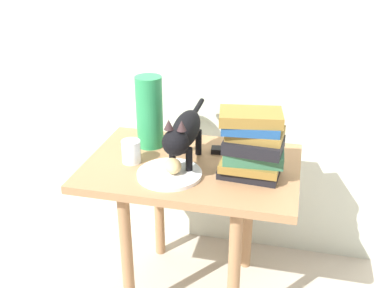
{
  "coord_description": "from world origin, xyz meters",
  "views": [
    {
      "loc": [
        0.35,
        -1.47,
        1.37
      ],
      "look_at": [
        0.0,
        0.0,
        0.67
      ],
      "focal_mm": 43.42,
      "sensor_mm": 36.0,
      "label": 1
    }
  ],
  "objects_px": {
    "side_table": "(192,185)",
    "plate": "(170,174)",
    "book_stack": "(252,145)",
    "candle_jar": "(131,153)",
    "bread_roll": "(173,166)",
    "cat": "(184,132)",
    "green_vase": "(149,112)",
    "tv_remote": "(231,151)"
  },
  "relations": [
    {
      "from": "bread_roll",
      "to": "green_vase",
      "type": "xyz_separation_m",
      "value": [
        -0.15,
        0.22,
        0.1
      ]
    },
    {
      "from": "plate",
      "to": "book_stack",
      "type": "relative_size",
      "value": 0.95
    },
    {
      "from": "candle_jar",
      "to": "book_stack",
      "type": "bearing_deg",
      "value": -0.63
    },
    {
      "from": "bread_roll",
      "to": "plate",
      "type": "bearing_deg",
      "value": -166.22
    },
    {
      "from": "bread_roll",
      "to": "green_vase",
      "type": "bearing_deg",
      "value": 124.65
    },
    {
      "from": "bread_roll",
      "to": "cat",
      "type": "xyz_separation_m",
      "value": [
        0.02,
        0.08,
        0.09
      ]
    },
    {
      "from": "plate",
      "to": "tv_remote",
      "type": "bearing_deg",
      "value": 51.91
    },
    {
      "from": "cat",
      "to": "green_vase",
      "type": "xyz_separation_m",
      "value": [
        -0.17,
        0.14,
        0.01
      ]
    },
    {
      "from": "plate",
      "to": "candle_jar",
      "type": "height_order",
      "value": "candle_jar"
    },
    {
      "from": "plate",
      "to": "candle_jar",
      "type": "distance_m",
      "value": 0.18
    },
    {
      "from": "candle_jar",
      "to": "tv_remote",
      "type": "distance_m",
      "value": 0.38
    },
    {
      "from": "plate",
      "to": "bread_roll",
      "type": "xyz_separation_m",
      "value": [
        0.01,
        0.0,
        0.03
      ]
    },
    {
      "from": "cat",
      "to": "bread_roll",
      "type": "bearing_deg",
      "value": -103.87
    },
    {
      "from": "book_stack",
      "to": "candle_jar",
      "type": "bearing_deg",
      "value": 179.37
    },
    {
      "from": "plate",
      "to": "cat",
      "type": "bearing_deg",
      "value": 69.6
    },
    {
      "from": "plate",
      "to": "cat",
      "type": "xyz_separation_m",
      "value": [
        0.03,
        0.09,
        0.13
      ]
    },
    {
      "from": "book_stack",
      "to": "cat",
      "type": "bearing_deg",
      "value": 175.2
    },
    {
      "from": "book_stack",
      "to": "tv_remote",
      "type": "bearing_deg",
      "value": 120.25
    },
    {
      "from": "green_vase",
      "to": "bread_roll",
      "type": "bearing_deg",
      "value": -55.35
    },
    {
      "from": "candle_jar",
      "to": "tv_remote",
      "type": "height_order",
      "value": "candle_jar"
    },
    {
      "from": "cat",
      "to": "side_table",
      "type": "bearing_deg",
      "value": 42.86
    },
    {
      "from": "side_table",
      "to": "tv_remote",
      "type": "relative_size",
      "value": 5.2
    },
    {
      "from": "candle_jar",
      "to": "tv_remote",
      "type": "relative_size",
      "value": 0.57
    },
    {
      "from": "plate",
      "to": "candle_jar",
      "type": "relative_size",
      "value": 2.68
    },
    {
      "from": "cat",
      "to": "candle_jar",
      "type": "height_order",
      "value": "cat"
    },
    {
      "from": "cat",
      "to": "green_vase",
      "type": "height_order",
      "value": "green_vase"
    },
    {
      "from": "side_table",
      "to": "cat",
      "type": "distance_m",
      "value": 0.23
    },
    {
      "from": "book_stack",
      "to": "candle_jar",
      "type": "xyz_separation_m",
      "value": [
        -0.44,
        0.0,
        -0.08
      ]
    },
    {
      "from": "plate",
      "to": "tv_remote",
      "type": "relative_size",
      "value": 1.52
    },
    {
      "from": "green_vase",
      "to": "tv_remote",
      "type": "distance_m",
      "value": 0.35
    },
    {
      "from": "side_table",
      "to": "cat",
      "type": "xyz_separation_m",
      "value": [
        -0.02,
        -0.02,
        0.22
      ]
    },
    {
      "from": "cat",
      "to": "green_vase",
      "type": "relative_size",
      "value": 1.7
    },
    {
      "from": "cat",
      "to": "tv_remote",
      "type": "xyz_separation_m",
      "value": [
        0.15,
        0.14,
        -0.12
      ]
    },
    {
      "from": "book_stack",
      "to": "green_vase",
      "type": "distance_m",
      "value": 0.45
    },
    {
      "from": "bread_roll",
      "to": "book_stack",
      "type": "height_order",
      "value": "book_stack"
    },
    {
      "from": "cat",
      "to": "tv_remote",
      "type": "height_order",
      "value": "cat"
    },
    {
      "from": "side_table",
      "to": "candle_jar",
      "type": "xyz_separation_m",
      "value": [
        -0.22,
        -0.04,
        0.13
      ]
    },
    {
      "from": "side_table",
      "to": "plate",
      "type": "height_order",
      "value": "plate"
    },
    {
      "from": "side_table",
      "to": "book_stack",
      "type": "bearing_deg",
      "value": -10.78
    },
    {
      "from": "tv_remote",
      "to": "candle_jar",
      "type": "bearing_deg",
      "value": -162.23
    },
    {
      "from": "book_stack",
      "to": "green_vase",
      "type": "relative_size",
      "value": 0.85
    },
    {
      "from": "side_table",
      "to": "candle_jar",
      "type": "bearing_deg",
      "value": -170.48
    }
  ]
}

